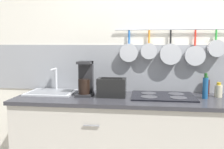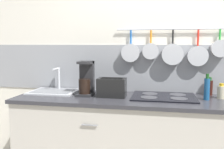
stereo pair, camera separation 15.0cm
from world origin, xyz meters
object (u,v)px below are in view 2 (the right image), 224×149
Objects in this scene: bottle_vinegar at (210,87)px; bottle_olive_oil at (207,88)px; coffee_maker at (86,81)px; bottle_dish_soap at (221,92)px; toaster at (112,87)px.

bottle_olive_oil is at bearing -105.93° from bottle_vinegar.
coffee_maker reaches higher than bottle_dish_soap.
toaster is (0.27, -0.04, -0.05)m from coffee_maker.
coffee_maker reaches higher than toaster.
toaster is 1.20× the size of bottle_olive_oil.
bottle_vinegar is at bearing 118.09° from bottle_dish_soap.
coffee_maker is 1.88× the size of bottle_vinegar.
toaster is 1.03m from bottle_dish_soap.
coffee_maker is 1.41× the size of bottle_olive_oil.
toaster is at bearing -173.14° from bottle_dish_soap.
bottle_olive_oil is 0.25m from bottle_vinegar.
bottle_dish_soap is (1.29, 0.08, -0.08)m from coffee_maker.
coffee_maker reaches higher than bottle_olive_oil.
bottle_olive_oil is at bearing 2.20° from toaster.
bottle_vinegar is (0.07, 0.23, -0.03)m from bottle_olive_oil.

